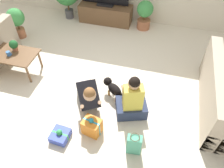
{
  "coord_description": "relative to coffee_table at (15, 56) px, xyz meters",
  "views": [
    {
      "loc": [
        1.17,
        -2.87,
        3.18
      ],
      "look_at": [
        0.49,
        -0.36,
        0.45
      ],
      "focal_mm": 35.0,
      "sensor_mm": 36.0,
      "label": 1
    }
  ],
  "objects": [
    {
      "name": "potted_plant_corner_left",
      "position": [
        -0.67,
        1.14,
        0.08
      ],
      "size": [
        0.42,
        0.42,
        0.75
      ],
      "color": "#A36042",
      "rests_on": "ground_plane"
    },
    {
      "name": "gift_box_a",
      "position": [
        1.96,
        -1.01,
        -0.25
      ],
      "size": [
        0.33,
        0.28,
        0.36
      ],
      "rotation": [
        0.0,
        0.0,
        -0.2
      ],
      "color": "orange",
      "rests_on": "ground_plane"
    },
    {
      "name": "gift_box_b",
      "position": [
        1.5,
        -1.25,
        -0.33
      ],
      "size": [
        0.29,
        0.31,
        0.2
      ],
      "rotation": [
        0.0,
        0.0,
        -0.06
      ],
      "color": "#3D51BC",
      "rests_on": "ground_plane"
    },
    {
      "name": "person_kneeling",
      "position": [
        1.74,
        -0.54,
        -0.06
      ],
      "size": [
        0.66,
        0.79,
        0.77
      ],
      "rotation": [
        0.0,
        0.0,
        0.55
      ],
      "color": "#23232D",
      "rests_on": "ground_plane"
    },
    {
      "name": "coffee_table",
      "position": [
        0.0,
        0.0,
        0.0
      ],
      "size": [
        0.88,
        0.59,
        0.45
      ],
      "color": "brown",
      "rests_on": "ground_plane"
    },
    {
      "name": "mug",
      "position": [
        -0.07,
        -0.06,
        0.1
      ],
      "size": [
        0.12,
        0.08,
        0.09
      ],
      "color": "#386BAD",
      "rests_on": "coffee_table"
    },
    {
      "name": "tv_console",
      "position": [
        1.19,
        2.4,
        -0.16
      ],
      "size": [
        1.4,
        0.48,
        0.48
      ],
      "color": "brown",
      "rests_on": "ground_plane"
    },
    {
      "name": "person_sitting",
      "position": [
        2.5,
        -0.46,
        -0.07
      ],
      "size": [
        0.62,
        0.59,
        0.91
      ],
      "rotation": [
        0.0,
        0.0,
        3.48
      ],
      "color": "#283351",
      "rests_on": "ground_plane"
    },
    {
      "name": "gift_bag_a",
      "position": [
        2.68,
        -1.17,
        -0.2
      ],
      "size": [
        0.23,
        0.15,
        0.42
      ],
      "rotation": [
        0.0,
        0.0,
        0.09
      ],
      "color": "#4CA384",
      "rests_on": "ground_plane"
    },
    {
      "name": "dog",
      "position": [
        2.07,
        -0.14,
        -0.19
      ],
      "size": [
        0.46,
        0.37,
        0.34
      ],
      "rotation": [
        0.0,
        0.0,
        4.08
      ],
      "color": "black",
      "rests_on": "ground_plane"
    },
    {
      "name": "tabletop_plant",
      "position": [
        -0.04,
        0.12,
        0.18
      ],
      "size": [
        0.17,
        0.17,
        0.22
      ],
      "color": "#A36042",
      "rests_on": "coffee_table"
    },
    {
      "name": "ground_plane",
      "position": [
        1.61,
        0.08,
        -0.4
      ],
      "size": [
        16.0,
        16.0,
        0.0
      ],
      "primitive_type": "plane",
      "color": "beige"
    },
    {
      "name": "potted_plant_back_right",
      "position": [
        2.24,
        2.35,
        0.02
      ],
      "size": [
        0.41,
        0.41,
        0.75
      ],
      "color": "#A36042",
      "rests_on": "ground_plane"
    }
  ]
}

